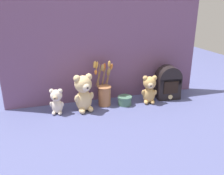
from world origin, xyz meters
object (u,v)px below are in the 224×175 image
at_px(decorative_tin_tall, 125,100).
at_px(teddy_bear_medium, 149,89).
at_px(teddy_bear_large, 84,92).
at_px(teddy_bear_small, 57,101).
at_px(flower_vase, 104,91).
at_px(vintage_radio, 168,82).

bearing_deg(decorative_tin_tall, teddy_bear_medium, -5.35).
distance_m(teddy_bear_large, decorative_tin_tall, 0.32).
bearing_deg(teddy_bear_large, teddy_bear_small, 175.83).
distance_m(flower_vase, decorative_tin_tall, 0.17).
height_order(teddy_bear_large, vintage_radio, teddy_bear_large).
bearing_deg(teddy_bear_small, flower_vase, 7.93).
bearing_deg(teddy_bear_medium, flower_vase, 169.37).
distance_m(teddy_bear_small, vintage_radio, 0.84).
relative_size(teddy_bear_small, vintage_radio, 0.69).
xyz_separation_m(teddy_bear_large, vintage_radio, (0.66, 0.05, -0.01)).
distance_m(teddy_bear_large, teddy_bear_small, 0.19).
distance_m(teddy_bear_small, decorative_tin_tall, 0.48).
bearing_deg(teddy_bear_medium, teddy_bear_small, 178.83).
xyz_separation_m(vintage_radio, decorative_tin_tall, (-0.36, -0.03, -0.09)).
distance_m(teddy_bear_large, flower_vase, 0.17).
height_order(teddy_bear_large, teddy_bear_medium, teddy_bear_large).
height_order(vintage_radio, decorative_tin_tall, vintage_radio).
bearing_deg(decorative_tin_tall, teddy_bear_small, -179.58).
bearing_deg(flower_vase, vintage_radio, -1.53).
bearing_deg(teddy_bear_large, flower_vase, 20.84).
relative_size(teddy_bear_medium, decorative_tin_tall, 2.04).
xyz_separation_m(teddy_bear_medium, teddy_bear_small, (-0.66, 0.01, -0.02)).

